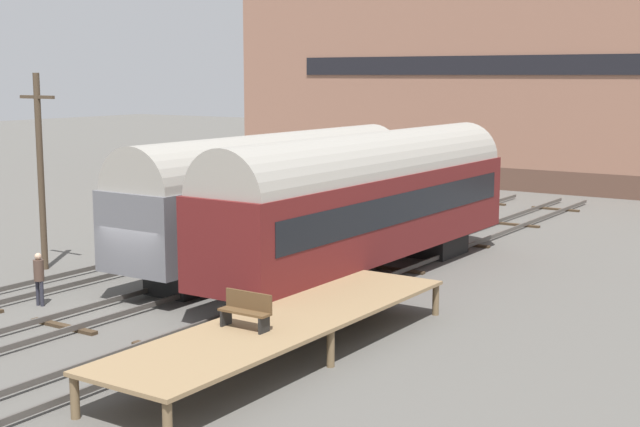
# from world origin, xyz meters

# --- Properties ---
(ground_plane) EXTENTS (200.00, 200.00, 0.00)m
(ground_plane) POSITION_xyz_m (0.00, 0.00, 0.00)
(ground_plane) COLOR #56544F
(track_left) EXTENTS (2.60, 60.00, 0.26)m
(track_left) POSITION_xyz_m (-4.16, 0.00, 0.14)
(track_left) COLOR #4C4742
(track_left) RESTS_ON ground
(track_middle) EXTENTS (2.60, 60.00, 0.26)m
(track_middle) POSITION_xyz_m (0.00, 0.00, 0.14)
(track_middle) COLOR #4C4742
(track_middle) RESTS_ON ground
(track_right) EXTENTS (2.60, 60.00, 0.26)m
(track_right) POSITION_xyz_m (4.16, 0.00, 0.14)
(track_right) COLOR #4C4742
(track_right) RESTS_ON ground
(train_car_maroon) EXTENTS (3.04, 16.47, 5.24)m
(train_car_maroon) POSITION_xyz_m (4.16, 7.22, 2.97)
(train_car_maroon) COLOR black
(train_car_maroon) RESTS_ON ground
(train_car_grey) EXTENTS (3.11, 15.11, 5.07)m
(train_car_grey) POSITION_xyz_m (0.00, 7.21, 2.85)
(train_car_grey) COLOR black
(train_car_grey) RESTS_ON ground
(station_platform) EXTENTS (2.97, 12.00, 1.05)m
(station_platform) POSITION_xyz_m (6.96, -1.61, 0.97)
(station_platform) COLOR #8C704C
(station_platform) RESTS_ON ground
(bench) EXTENTS (1.40, 0.40, 0.91)m
(bench) POSITION_xyz_m (6.66, -2.91, 1.54)
(bench) COLOR brown
(bench) RESTS_ON station_platform
(person_worker) EXTENTS (0.32, 0.32, 1.70)m
(person_worker) POSITION_xyz_m (-2.60, -1.72, 1.02)
(person_worker) COLOR #282833
(person_worker) RESTS_ON ground
(utility_pole) EXTENTS (1.80, 0.24, 7.30)m
(utility_pole) POSITION_xyz_m (-6.81, 1.92, 3.81)
(utility_pole) COLOR #473828
(utility_pole) RESTS_ON ground
(warehouse_building) EXTENTS (38.52, 12.52, 14.20)m
(warehouse_building) POSITION_xyz_m (-2.93, 39.49, 7.10)
(warehouse_building) COLOR brown
(warehouse_building) RESTS_ON ground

